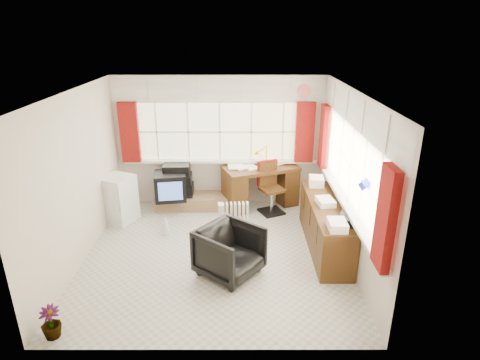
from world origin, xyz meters
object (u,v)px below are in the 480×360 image
object	(u,v)px
tv_bench	(193,201)
task_chair	(269,185)
credenza	(325,225)
crt_tv	(170,186)
office_chair	(230,252)
mini_fridge	(119,199)
radiator	(235,225)
desk_lamp	(266,151)
desk	(260,184)

from	to	relation	value
tv_bench	task_chair	bearing A→B (deg)	-6.04
credenza	crt_tv	xyz separation A→B (m)	(-2.66, 1.36, 0.12)
crt_tv	tv_bench	bearing A→B (deg)	22.63
office_chair	mini_fridge	distance (m)	2.64
office_chair	crt_tv	world-z (taller)	crt_tv
tv_bench	crt_tv	size ratio (longest dim) A/B	2.17
radiator	desk_lamp	bearing A→B (deg)	68.17
task_chair	mini_fridge	bearing A→B (deg)	-171.15
mini_fridge	crt_tv	bearing A→B (deg)	26.02
task_chair	desk	bearing A→B (deg)	123.59
desk_lamp	tv_bench	distance (m)	1.74
desk	radiator	xyz separation A→B (m)	(-0.47, -1.36, -0.18)
desk_lamp	credenza	bearing A→B (deg)	-63.48
task_chair	credenza	xyz separation A→B (m)	(0.79, -1.36, -0.14)
desk	mini_fridge	bearing A→B (deg)	-165.57
mini_fridge	task_chair	bearing A→B (deg)	8.85
desk_lamp	tv_bench	world-z (taller)	desk_lamp
credenza	mini_fridge	xyz separation A→B (m)	(-3.53, 0.94, 0.04)
task_chair	office_chair	size ratio (longest dim) A/B	1.24
radiator	mini_fridge	bearing A→B (deg)	161.72
desk	desk_lamp	size ratio (longest dim) A/B	3.71
desk	crt_tv	distance (m)	1.73
desk_lamp	crt_tv	size ratio (longest dim) A/B	0.65
desk	tv_bench	world-z (taller)	desk
task_chair	office_chair	world-z (taller)	task_chair
office_chair	crt_tv	bearing A→B (deg)	67.62
radiator	mini_fridge	world-z (taller)	mini_fridge
desk_lamp	tv_bench	xyz separation A→B (m)	(-1.43, -0.17, -0.98)
tv_bench	mini_fridge	bearing A→B (deg)	-154.99
crt_tv	desk	bearing A→B (deg)	7.97
desk	mini_fridge	world-z (taller)	mini_fridge
task_chair	crt_tv	world-z (taller)	task_chair
task_chair	credenza	bearing A→B (deg)	-59.77
task_chair	desk_lamp	bearing A→B (deg)	98.65
radiator	crt_tv	size ratio (longest dim) A/B	1.03
tv_bench	crt_tv	xyz separation A→B (m)	(-0.38, -0.16, 0.39)
credenza	tv_bench	bearing A→B (deg)	146.30
credenza	task_chair	bearing A→B (deg)	120.23
desk	office_chair	xyz separation A→B (m)	(-0.54, -2.35, -0.09)
tv_bench	desk	bearing A→B (deg)	3.45
desk	crt_tv	world-z (taller)	desk
tv_bench	desk_lamp	bearing A→B (deg)	6.83
desk_lamp	crt_tv	bearing A→B (deg)	-169.67
desk_lamp	office_chair	distance (m)	2.63
desk_lamp	crt_tv	world-z (taller)	desk_lamp
tv_bench	mini_fridge	xyz separation A→B (m)	(-1.25, -0.58, 0.30)
radiator	crt_tv	xyz separation A→B (m)	(-1.24, 1.12, 0.24)
task_chair	tv_bench	distance (m)	1.55
desk_lamp	credenza	distance (m)	2.02
office_chair	mini_fridge	xyz separation A→B (m)	(-2.03, 1.68, 0.07)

